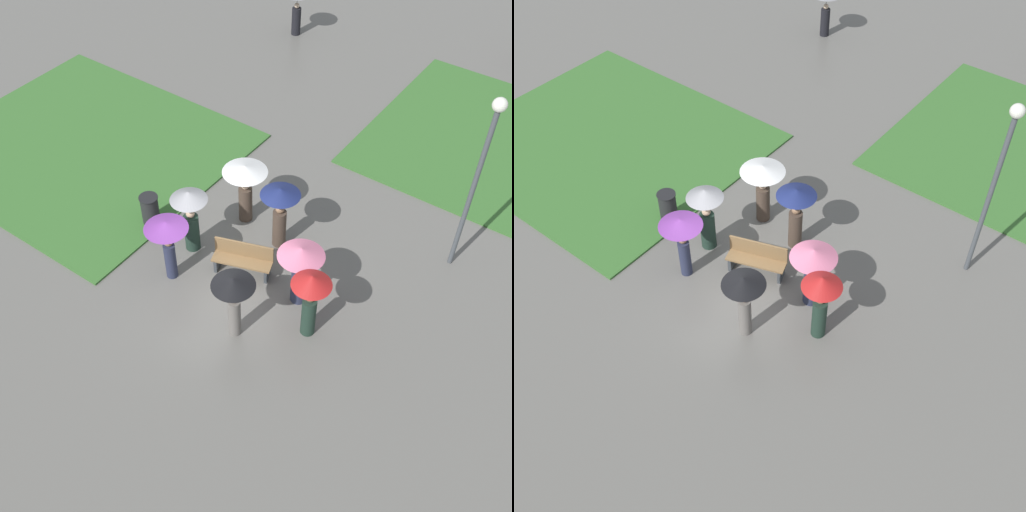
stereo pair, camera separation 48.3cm
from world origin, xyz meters
TOP-DOWN VIEW (x-y plane):
  - ground_plane at (0.00, 0.00)m, footprint 90.00×90.00m
  - lawn_patch_near at (-6.57, 1.77)m, footprint 8.59×7.64m
  - park_bench at (0.41, 0.48)m, footprint 1.56×0.90m
  - lamp_post at (4.55, 3.82)m, footprint 0.32×0.32m
  - trash_bin at (-2.64, 0.45)m, footprint 0.51×0.51m
  - crowd_person_white at (-0.69, 2.10)m, footprint 1.19×1.19m
  - crowd_person_black at (1.40, -1.17)m, footprint 0.99×0.99m
  - crowd_person_pink at (2.04, 0.52)m, footprint 1.11×1.11m
  - crowd_person_navy at (0.60, 1.82)m, footprint 1.02×1.02m
  - crowd_person_red at (2.75, -0.18)m, footprint 0.91×0.91m
  - crowd_person_grey at (-1.15, 0.41)m, footprint 0.95×0.95m
  - crowd_person_purple at (-0.95, -0.67)m, footprint 1.07×1.07m
  - lone_walker_mid_plaza at (-5.27, 11.62)m, footprint 1.13×1.13m

SIDE VIEW (x-z plane):
  - ground_plane at x=0.00m, z-range 0.00..0.00m
  - lawn_patch_near at x=-6.57m, z-range 0.00..0.06m
  - park_bench at x=0.41m, z-range 0.01..0.91m
  - trash_bin at x=-2.64m, z-range 0.00..0.94m
  - crowd_person_pink at x=2.04m, z-range 0.37..2.12m
  - crowd_person_grey at x=-1.15m, z-range 0.30..2.20m
  - crowd_person_navy at x=0.60m, z-range 0.34..2.22m
  - crowd_person_white at x=-0.69m, z-range 0.39..2.19m
  - crowd_person_red at x=2.75m, z-range 0.38..2.31m
  - lone_walker_mid_plaza at x=-5.27m, z-range 0.45..2.28m
  - crowd_person_black at x=1.40m, z-range 0.44..2.30m
  - crowd_person_purple at x=-0.95m, z-range 0.47..2.30m
  - lamp_post at x=4.55m, z-range 0.65..5.51m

